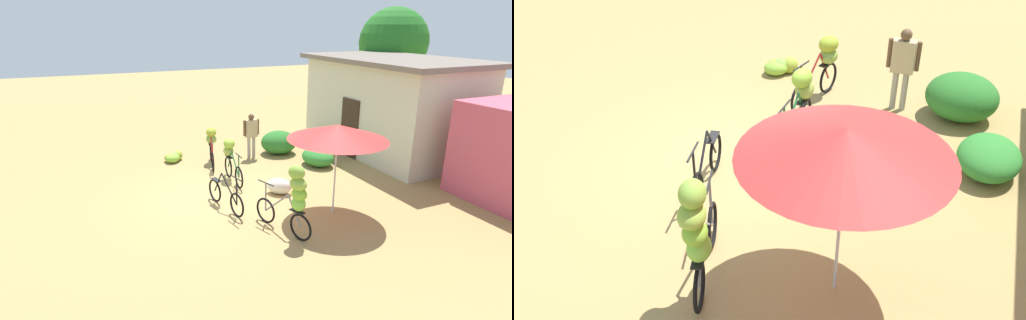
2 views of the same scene
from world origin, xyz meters
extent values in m
plane|color=#A1864F|center=(0.00, 0.00, 0.00)|extent=(60.00, 60.00, 0.00)
cube|color=beige|center=(-1.50, 6.73, 1.57)|extent=(5.78, 3.32, 3.15)
cube|color=#72665B|center=(-1.50, 6.73, 3.23)|extent=(6.28, 3.82, 0.16)
cube|color=#332319|center=(-1.50, 5.05, 1.00)|extent=(0.90, 0.06, 2.00)
cylinder|color=brown|center=(-4.53, 9.30, 1.39)|extent=(0.39, 0.39, 2.77)
sphere|color=#236921|center=(-4.53, 9.30, 3.64)|extent=(2.88, 2.88, 2.88)
ellipsoid|color=#296F27|center=(-2.76, 2.99, 0.41)|extent=(1.18, 1.28, 0.81)
ellipsoid|color=#2E7C2E|center=(-1.09, 3.56, 0.28)|extent=(1.19, 0.96, 0.56)
cylinder|color=beige|center=(2.10, 2.00, 1.08)|extent=(0.04, 0.04, 2.15)
cone|color=red|center=(2.10, 2.00, 2.05)|extent=(2.34, 2.34, 0.35)
torus|color=black|center=(-1.91, 0.26, 0.30)|extent=(0.60, 0.20, 0.61)
torus|color=black|center=(-2.89, 0.51, 0.30)|extent=(0.60, 0.20, 0.61)
cylinder|color=maroon|center=(-2.72, 0.46, 0.62)|extent=(0.38, 0.13, 0.64)
cylinder|color=maroon|center=(-2.23, 0.34, 0.62)|extent=(0.66, 0.20, 0.65)
cylinder|color=black|center=(-1.91, 0.26, 0.92)|extent=(0.49, 0.15, 0.03)
cylinder|color=maroon|center=(-1.91, 0.26, 0.61)|extent=(0.04, 0.04, 0.62)
cube|color=black|center=(-2.79, 0.48, 0.64)|extent=(0.38, 0.22, 0.02)
ellipsoid|color=#7F9F41|center=(-2.81, 0.51, 0.79)|extent=(0.44, 0.36, 0.30)
ellipsoid|color=#93A72A|center=(-2.77, 0.51, 1.03)|extent=(0.51, 0.48, 0.30)
torus|color=black|center=(-0.32, 0.50, 0.32)|extent=(0.63, 0.07, 0.63)
torus|color=black|center=(-1.28, 0.54, 0.32)|extent=(0.63, 0.07, 0.63)
cylinder|color=#19592D|center=(-1.11, 0.53, 0.61)|extent=(0.37, 0.05, 0.61)
cylinder|color=#19592D|center=(-0.63, 0.51, 0.61)|extent=(0.65, 0.06, 0.61)
cylinder|color=black|center=(-0.32, 0.50, 0.97)|extent=(0.50, 0.05, 0.03)
cylinder|color=#19592D|center=(-0.32, 0.50, 0.64)|extent=(0.04, 0.04, 0.65)
cube|color=black|center=(-1.18, 0.53, 0.66)|extent=(0.37, 0.15, 0.02)
ellipsoid|color=#8DA041|center=(-1.24, 0.54, 0.83)|extent=(0.40, 0.33, 0.33)
ellipsoid|color=#82AE32|center=(-1.13, 0.52, 1.09)|extent=(0.45, 0.38, 0.31)
torus|color=black|center=(1.33, -0.21, 0.30)|extent=(0.60, 0.16, 0.61)
torus|color=black|center=(0.27, -0.41, 0.30)|extent=(0.60, 0.16, 0.61)
cylinder|color=black|center=(0.46, -0.37, 0.60)|extent=(0.41, 0.11, 0.61)
cylinder|color=black|center=(0.99, -0.27, 0.60)|extent=(0.72, 0.17, 0.62)
cylinder|color=black|center=(1.33, -0.21, 0.99)|extent=(0.50, 0.12, 0.03)
cylinder|color=black|center=(1.33, -0.21, 0.65)|extent=(0.04, 0.04, 0.69)
cube|color=black|center=(0.38, -0.39, 0.64)|extent=(0.38, 0.20, 0.02)
torus|color=black|center=(1.88, 0.29, 0.31)|extent=(0.60, 0.23, 0.61)
torus|color=black|center=(2.92, 0.62, 0.31)|extent=(0.60, 0.23, 0.61)
cylinder|color=slate|center=(2.74, 0.56, 0.62)|extent=(0.41, 0.16, 0.64)
cylinder|color=slate|center=(2.22, 0.40, 0.62)|extent=(0.71, 0.25, 0.65)
cylinder|color=black|center=(1.88, 0.29, 0.99)|extent=(0.49, 0.18, 0.03)
cylinder|color=slate|center=(1.88, 0.29, 0.65)|extent=(0.04, 0.04, 0.69)
cube|color=black|center=(2.82, 0.59, 0.64)|extent=(0.39, 0.24, 0.02)
ellipsoid|color=#7FC040|center=(2.83, 0.61, 0.82)|extent=(0.39, 0.33, 0.33)
ellipsoid|color=#7EB631|center=(2.87, 0.59, 1.06)|extent=(0.44, 0.40, 0.28)
ellipsoid|color=#8FB03D|center=(2.85, 0.57, 1.28)|extent=(0.48, 0.44, 0.27)
ellipsoid|color=#84AB3A|center=(2.79, 0.56, 1.51)|extent=(0.46, 0.42, 0.31)
ellipsoid|color=#91A630|center=(-3.48, -0.48, 0.16)|extent=(0.46, 0.43, 0.32)
ellipsoid|color=#86BD39|center=(-3.29, -0.70, 0.15)|extent=(0.66, 0.67, 0.29)
ellipsoid|color=#96A132|center=(-3.38, -0.74, 0.13)|extent=(0.60, 0.58, 0.27)
ellipsoid|color=#7FBB41|center=(-3.36, -0.63, 0.16)|extent=(0.50, 0.48, 0.32)
ellipsoid|color=silver|center=(0.49, 1.36, 0.22)|extent=(0.80, 0.81, 0.44)
cylinder|color=gray|center=(-2.68, 1.80, 0.37)|extent=(0.11, 0.11, 0.75)
cylinder|color=gray|center=(-2.68, 1.98, 0.37)|extent=(0.11, 0.11, 0.75)
cube|color=tan|center=(-2.68, 1.89, 1.04)|extent=(0.20, 0.40, 0.59)
cylinder|color=brown|center=(-2.68, 1.64, 1.07)|extent=(0.08, 0.08, 0.53)
cylinder|color=brown|center=(-2.69, 2.14, 1.07)|extent=(0.08, 0.08, 0.53)
sphere|color=brown|center=(-2.68, 1.89, 1.44)|extent=(0.20, 0.20, 0.20)
camera|label=1|loc=(9.65, -3.40, 4.45)|focal=28.72mm
camera|label=2|loc=(7.13, 3.05, 5.21)|focal=41.28mm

